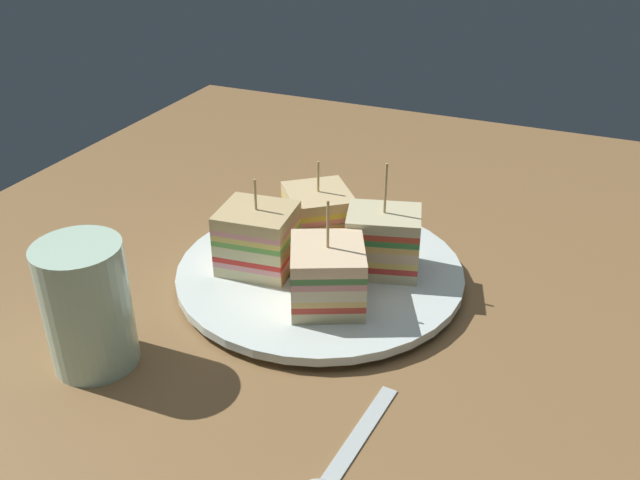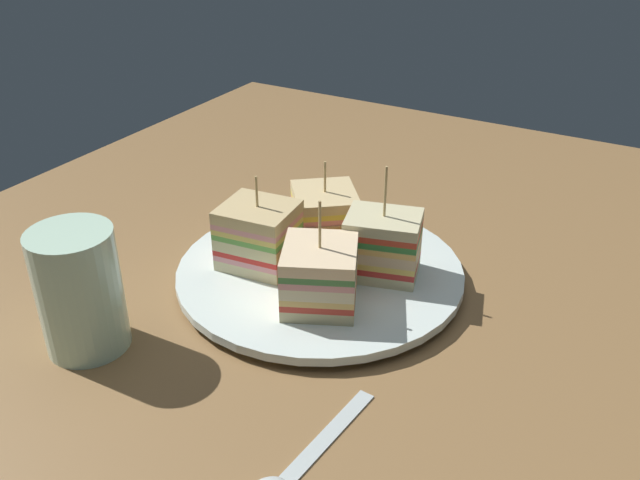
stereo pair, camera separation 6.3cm
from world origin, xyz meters
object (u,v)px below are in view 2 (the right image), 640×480
at_px(plate, 320,273).
at_px(sandwich_wedge_0, 320,275).
at_px(sandwich_wedge_2, 325,215).
at_px(sandwich_wedge_3, 259,235).
at_px(chip_pile, 318,265).
at_px(drinking_glass, 81,299).
at_px(sandwich_wedge_1, 382,245).

distance_m(plate, sandwich_wedge_0, 0.07).
xyz_separation_m(plate, sandwich_wedge_2, (0.05, 0.02, 0.03)).
relative_size(sandwich_wedge_3, chip_pile, 1.18).
relative_size(plate, chip_pile, 3.54).
distance_m(sandwich_wedge_2, drinking_glass, 0.25).
height_order(sandwich_wedge_3, chip_pile, sandwich_wedge_3).
xyz_separation_m(sandwich_wedge_0, drinking_glass, (-0.13, 0.15, 0.00)).
height_order(chip_pile, drinking_glass, drinking_glass).
xyz_separation_m(sandwich_wedge_3, drinking_glass, (-0.16, 0.06, -0.00)).
xyz_separation_m(sandwich_wedge_1, chip_pile, (-0.03, 0.05, -0.02)).
bearing_deg(plate, drinking_glass, 146.57).
height_order(sandwich_wedge_1, sandwich_wedge_2, sandwich_wedge_1).
bearing_deg(sandwich_wedge_1, drinking_glass, 33.65).
xyz_separation_m(sandwich_wedge_3, chip_pile, (0.01, -0.06, -0.02)).
xyz_separation_m(chip_pile, drinking_glass, (-0.17, 0.12, 0.02)).
distance_m(sandwich_wedge_0, sandwich_wedge_2, 0.12).
distance_m(sandwich_wedge_2, sandwich_wedge_3, 0.08).
xyz_separation_m(sandwich_wedge_0, sandwich_wedge_1, (0.07, -0.03, 0.00)).
height_order(sandwich_wedge_1, chip_pile, sandwich_wedge_1).
distance_m(plate, chip_pile, 0.02).
xyz_separation_m(plate, drinking_glass, (-0.18, 0.12, 0.04)).
xyz_separation_m(sandwich_wedge_1, sandwich_wedge_3, (-0.04, 0.11, 0.00)).
bearing_deg(chip_pile, sandwich_wedge_0, -147.80).
relative_size(chip_pile, drinking_glass, 0.72).
height_order(sandwich_wedge_1, sandwich_wedge_3, sandwich_wedge_1).
bearing_deg(sandwich_wedge_2, plate, -13.60).
bearing_deg(sandwich_wedge_2, drinking_glass, -60.50).
relative_size(sandwich_wedge_1, sandwich_wedge_2, 1.20).
bearing_deg(sandwich_wedge_1, plate, 4.63).
bearing_deg(sandwich_wedge_3, drinking_glass, -118.14).
distance_m(sandwich_wedge_1, sandwich_wedge_3, 0.12).
bearing_deg(sandwich_wedge_3, sandwich_wedge_1, 14.61).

